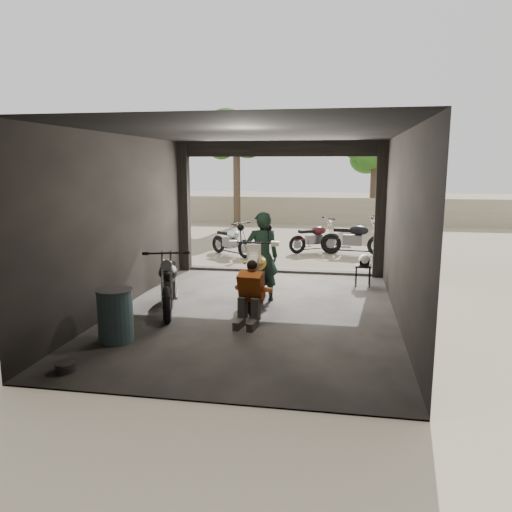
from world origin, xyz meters
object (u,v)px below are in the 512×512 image
(rider, at_px, (262,257))
(stool, at_px, (363,268))
(main_bike, at_px, (258,271))
(sign_post, at_px, (400,220))
(outside_bike_a, at_px, (231,238))
(outside_bike_b, at_px, (315,235))
(outside_bike_c, at_px, (354,235))
(mechanic, at_px, (249,296))
(left_bike, at_px, (169,279))
(oil_drum, at_px, (115,316))
(helmet, at_px, (365,260))

(rider, bearing_deg, stool, -158.65)
(main_bike, xyz_separation_m, sign_post, (2.87, 2.72, 0.71))
(outside_bike_a, distance_m, rider, 5.07)
(outside_bike_b, bearing_deg, sign_post, 178.63)
(outside_bike_c, distance_m, mechanic, 7.29)
(outside_bike_a, distance_m, stool, 4.90)
(main_bike, distance_m, outside_bike_a, 5.30)
(outside_bike_a, distance_m, mechanic, 6.57)
(outside_bike_b, relative_size, sign_post, 0.74)
(main_bike, xyz_separation_m, mechanic, (0.08, -1.31, -0.14))
(main_bike, relative_size, outside_bike_a, 1.34)
(left_bike, relative_size, oil_drum, 2.18)
(rider, distance_m, sign_post, 3.78)
(outside_bike_b, bearing_deg, outside_bike_a, 77.90)
(mechanic, bearing_deg, outside_bike_c, 82.41)
(main_bike, xyz_separation_m, oil_drum, (-1.76, -2.39, -0.26))
(outside_bike_b, bearing_deg, left_bike, 127.16)
(outside_bike_c, relative_size, helmet, 6.35)
(oil_drum, bearing_deg, outside_bike_c, 65.69)
(outside_bike_a, height_order, outside_bike_c, outside_bike_c)
(outside_bike_c, bearing_deg, outside_bike_a, 107.31)
(stool, bearing_deg, outside_bike_b, 107.14)
(left_bike, xyz_separation_m, outside_bike_c, (3.43, 6.46, -0.02))
(mechanic, bearing_deg, helmet, 64.54)
(rider, height_order, mechanic, rider)
(oil_drum, distance_m, sign_post, 6.97)
(outside_bike_a, bearing_deg, left_bike, -141.57)
(sign_post, bearing_deg, stool, -111.89)
(outside_bike_a, xyz_separation_m, outside_bike_c, (3.58, 0.71, 0.08))
(stool, bearing_deg, oil_drum, -131.98)
(mechanic, bearing_deg, outside_bike_a, 112.38)
(outside_bike_a, relative_size, sign_post, 0.72)
(oil_drum, bearing_deg, mechanic, 30.53)
(main_bike, distance_m, helmet, 2.74)
(helmet, distance_m, oil_drum, 5.69)
(outside_bike_c, bearing_deg, sign_post, -156.39)
(outside_bike_b, relative_size, rider, 0.88)
(main_bike, xyz_separation_m, outside_bike_c, (1.91, 5.75, -0.09))
(main_bike, height_order, helmet, main_bike)
(left_bike, bearing_deg, outside_bike_a, 74.25)
(outside_bike_b, relative_size, outside_bike_c, 0.90)
(left_bike, height_order, helmet, left_bike)
(helmet, bearing_deg, left_bike, -138.44)
(stool, bearing_deg, outside_bike_a, 139.14)
(rider, relative_size, sign_post, 0.85)
(outside_bike_b, distance_m, sign_post, 4.01)
(oil_drum, relative_size, sign_post, 0.39)
(main_bike, relative_size, stool, 4.16)
(outside_bike_b, xyz_separation_m, oil_drum, (-2.51, -8.41, -0.12))
(stool, height_order, sign_post, sign_post)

